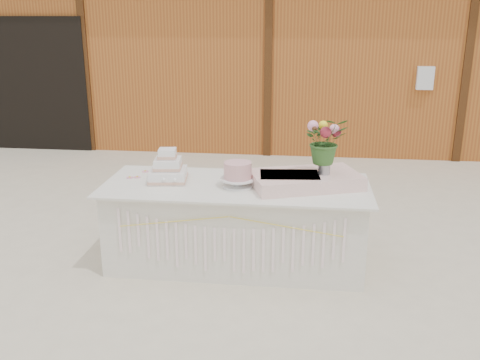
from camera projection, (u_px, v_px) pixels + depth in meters
The scene contains 9 objects.
ground at pixel (236, 262), 5.04m from camera, with size 80.00×80.00×0.00m, color beige.
barn at pixel (275, 44), 10.22m from camera, with size 12.60×4.60×3.30m.
cake_table at pixel (236, 224), 4.92m from camera, with size 2.40×1.00×0.77m.
wedding_cake at pixel (168, 170), 4.89m from camera, with size 0.38×0.38×0.30m.
pink_cake_stand at pixel (238, 173), 4.71m from camera, with size 0.31×0.31×0.23m.
satin_runner at pixel (305, 180), 4.75m from camera, with size 0.94×0.55×0.12m, color #FFD6CD.
flower_vase at pixel (324, 166), 4.70m from camera, with size 0.11×0.11×0.14m, color #A2A2A7.
bouquet at pixel (326, 135), 4.61m from camera, with size 0.37×0.32×0.41m, color #315B24.
loose_flowers at pixel (138, 175), 5.06m from camera, with size 0.13×0.30×0.02m, color pink, non-canonical shape.
Camera 1 is at (0.59, -4.54, 2.25)m, focal length 40.00 mm.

